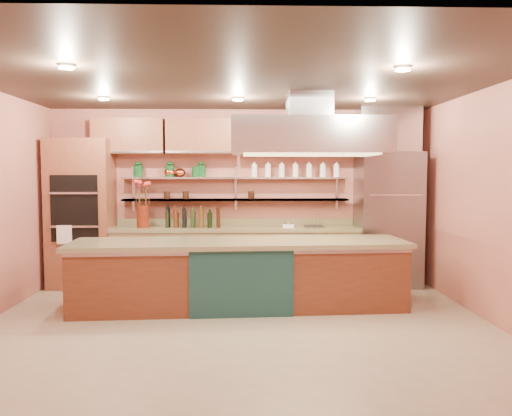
{
  "coord_description": "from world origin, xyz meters",
  "views": [
    {
      "loc": [
        0.05,
        -5.63,
        1.78
      ],
      "look_at": [
        0.24,
        1.0,
        1.31
      ],
      "focal_mm": 35.0,
      "sensor_mm": 36.0,
      "label": 1
    }
  ],
  "objects_px": {
    "island": "(240,274)",
    "kitchen_scale": "(288,224)",
    "flower_vase": "(143,216)",
    "green_canister": "(196,172)",
    "copper_kettle": "(180,173)",
    "refrigerator": "(388,219)"
  },
  "relations": [
    {
      "from": "island",
      "to": "kitchen_scale",
      "type": "height_order",
      "value": "kitchen_scale"
    },
    {
      "from": "kitchen_scale",
      "to": "flower_vase",
      "type": "bearing_deg",
      "value": 170.6
    },
    {
      "from": "green_canister",
      "to": "island",
      "type": "bearing_deg",
      "value": -64.99
    },
    {
      "from": "flower_vase",
      "to": "green_canister",
      "type": "bearing_deg",
      "value": 15.14
    },
    {
      "from": "flower_vase",
      "to": "green_canister",
      "type": "relative_size",
      "value": 2.11
    },
    {
      "from": "island",
      "to": "kitchen_scale",
      "type": "distance_m",
      "value": 1.58
    },
    {
      "from": "copper_kettle",
      "to": "kitchen_scale",
      "type": "bearing_deg",
      "value": -7.34
    },
    {
      "from": "flower_vase",
      "to": "copper_kettle",
      "type": "xyz_separation_m",
      "value": [
        0.56,
        0.22,
        0.68
      ]
    },
    {
      "from": "copper_kettle",
      "to": "refrigerator",
      "type": "bearing_deg",
      "value": -4.01
    },
    {
      "from": "flower_vase",
      "to": "green_canister",
      "type": "distance_m",
      "value": 1.09
    },
    {
      "from": "flower_vase",
      "to": "green_canister",
      "type": "height_order",
      "value": "green_canister"
    },
    {
      "from": "refrigerator",
      "to": "green_canister",
      "type": "xyz_separation_m",
      "value": [
        -3.03,
        0.23,
        0.75
      ]
    },
    {
      "from": "refrigerator",
      "to": "flower_vase",
      "type": "xyz_separation_m",
      "value": [
        -3.84,
        0.01,
        0.05
      ]
    },
    {
      "from": "flower_vase",
      "to": "kitchen_scale",
      "type": "relative_size",
      "value": 2.0
    },
    {
      "from": "refrigerator",
      "to": "green_canister",
      "type": "height_order",
      "value": "refrigerator"
    },
    {
      "from": "island",
      "to": "flower_vase",
      "type": "height_order",
      "value": "flower_vase"
    },
    {
      "from": "kitchen_scale",
      "to": "copper_kettle",
      "type": "bearing_deg",
      "value": 163.27
    },
    {
      "from": "kitchen_scale",
      "to": "island",
      "type": "bearing_deg",
      "value": -129.82
    },
    {
      "from": "refrigerator",
      "to": "kitchen_scale",
      "type": "distance_m",
      "value": 1.58
    },
    {
      "from": "copper_kettle",
      "to": "green_canister",
      "type": "distance_m",
      "value": 0.25
    },
    {
      "from": "refrigerator",
      "to": "kitchen_scale",
      "type": "bearing_deg",
      "value": 179.64
    },
    {
      "from": "refrigerator",
      "to": "island",
      "type": "height_order",
      "value": "refrigerator"
    }
  ]
}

